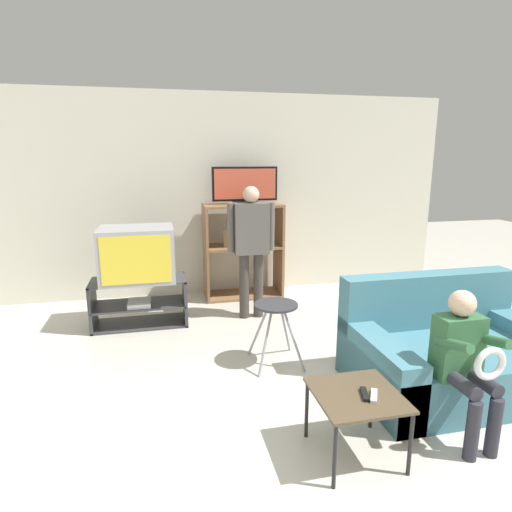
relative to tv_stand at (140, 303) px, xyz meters
The scene contains 12 objects.
wall_back 1.75m from the tv_stand, 47.22° to the left, with size 6.40×0.06×2.60m.
tv_stand is the anchor object (origin of this frame).
television_main 0.55m from the tv_stand, 54.12° to the right, with size 0.77×0.57×0.57m.
media_shelf 1.53m from the tv_stand, 29.37° to the left, with size 1.00×0.46×1.22m.
television_flat 1.93m from the tv_stand, 29.19° to the left, with size 0.83×0.20×0.46m.
folding_stool 1.72m from the tv_stand, 44.78° to the right, with size 0.43×0.45×0.56m.
snack_table 2.83m from the tv_stand, 61.18° to the right, with size 0.51×0.51×0.42m.
remote_control_black 2.88m from the tv_stand, 60.94° to the right, with size 0.04×0.14×0.02m, color black.
remote_control_white 2.92m from the tv_stand, 60.45° to the right, with size 0.04×0.14×0.02m, color silver.
couch 3.09m from the tv_stand, 37.27° to the right, with size 1.54×1.00×0.85m.
person_standing_adult 1.40m from the tv_stand, ahead, with size 0.53×0.20×1.49m.
person_seated_child 3.25m from the tv_stand, 49.19° to the right, with size 0.33×0.43×0.98m.
Camera 1 is at (-0.69, -1.57, 1.81)m, focal length 30.00 mm.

